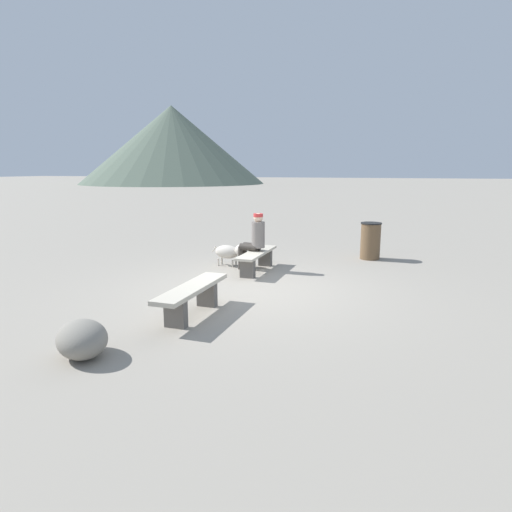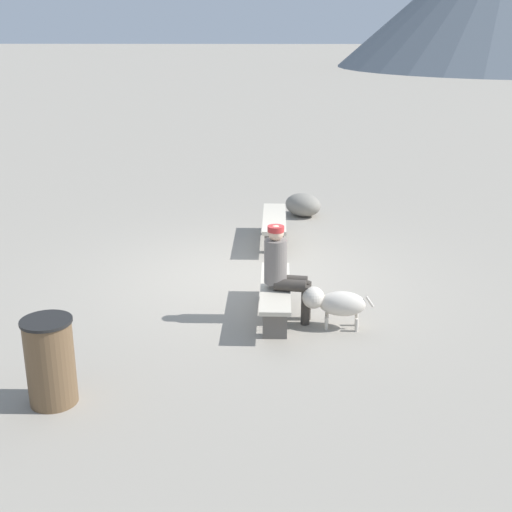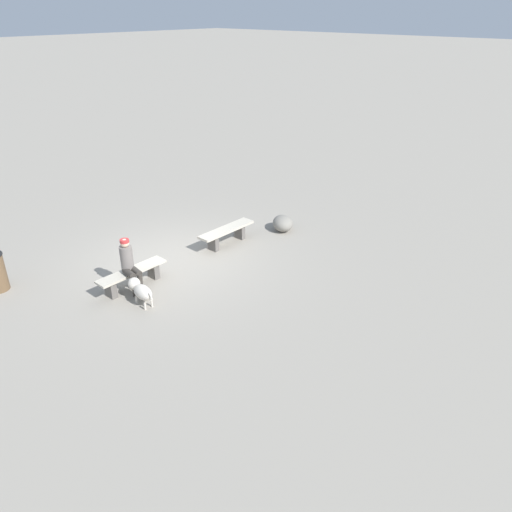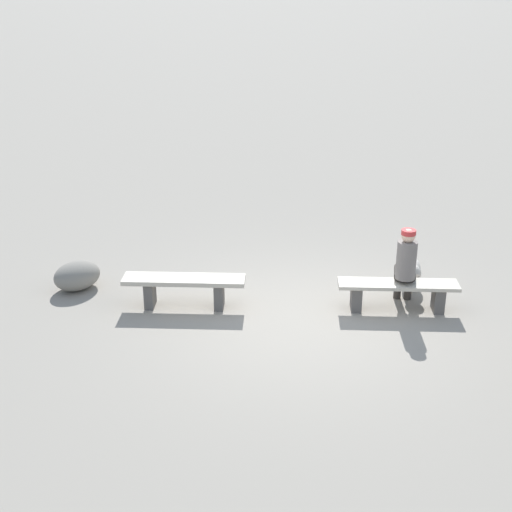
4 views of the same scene
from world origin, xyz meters
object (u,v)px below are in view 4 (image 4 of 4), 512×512
at_px(bench_right, 398,291).
at_px(boulder, 77,276).
at_px(dog, 411,269).
at_px(seated_person, 406,263).
at_px(bench_left, 184,286).

relative_size(bench_right, boulder, 2.30).
distance_m(dog, boulder, 5.13).
bearing_deg(dog, bench_right, -16.50).
bearing_deg(seated_person, dog, 80.78).
bearing_deg(bench_right, dog, 67.80).
height_order(bench_right, seated_person, seated_person).
xyz_separation_m(bench_left, boulder, (-1.73, 0.57, -0.12)).
relative_size(seated_person, dog, 1.42).
bearing_deg(bench_right, boulder, 173.86).
bearing_deg(seated_person, bench_left, -169.52).
relative_size(bench_right, seated_person, 1.38).
height_order(seated_person, boulder, seated_person).
relative_size(dog, boulder, 1.18).
distance_m(bench_right, boulder, 4.85).
relative_size(bench_right, dog, 1.96).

